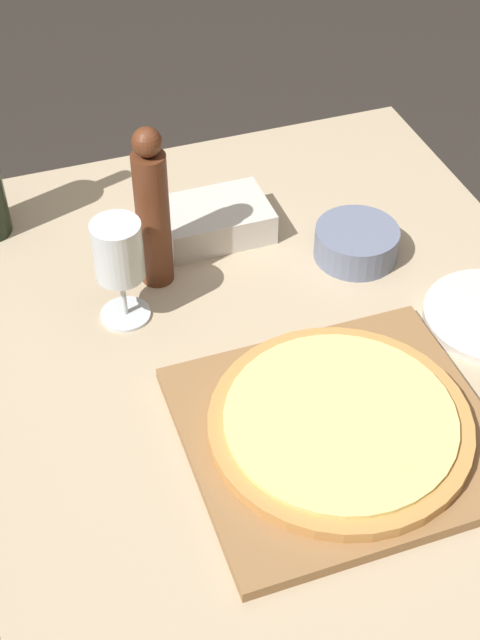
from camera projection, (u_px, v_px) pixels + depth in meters
The scene contains 8 objects.
ground_plane at pixel (281, 636), 1.76m from camera, with size 12.00×12.00×0.00m, color #2D2823.
dining_table at pixel (295, 425), 1.31m from camera, with size 0.89×1.23×0.75m.
cutting_board at pixel (339, 433), 1.15m from camera, with size 0.39×0.36×0.02m.
pizza at pixel (340, 423), 1.14m from camera, with size 0.34×0.34×0.02m.
pepper_mill at pixel (153, 211), 1.30m from camera, with size 0.05×0.05×0.27m.
wine_glass at pixel (118, 255), 1.25m from camera, with size 0.08×0.08×0.17m.
small_bowl at pixel (356, 243), 1.41m from camera, with size 0.13×0.13×0.05m.
food_container at pixel (215, 220), 1.45m from camera, with size 0.17×0.12×0.05m.
Camera 1 is at (-0.35, -0.77, 1.66)m, focal length 50.00 mm.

